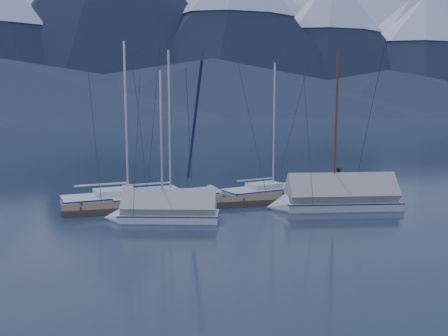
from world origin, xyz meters
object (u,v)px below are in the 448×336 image
Objects in this scene: sailboat_open_right at (279,190)px; sailboat_covered_far at (160,212)px; sailboat_covered_near at (331,200)px; sailboat_open_mid at (179,197)px; person at (339,180)px; sailboat_open_left at (137,198)px.

sailboat_covered_far is (-8.66, -5.40, 0.24)m from sailboat_open_right.
sailboat_covered_near is (1.07, -5.15, 0.32)m from sailboat_open_right.
person is at bearing -12.54° from sailboat_open_mid.
person is at bearing -42.59° from sailboat_open_right.
sailboat_covered_near is 6.02× the size of person.
sailboat_open_mid is at bearing -175.78° from sailboat_open_right.
sailboat_open_left reaches higher than sailboat_open_right.
sailboat_covered_near is 9.73m from sailboat_covered_far.
sailboat_open_mid is at bearing 97.56° from person.
sailboat_open_mid is 10.06m from person.
sailboat_open_right is (6.86, 0.51, -0.01)m from sailboat_open_mid.
sailboat_open_left reaches higher than person.
sailboat_open_right is (9.37, 0.24, -0.02)m from sailboat_open_left.
sailboat_open_left is at bearing 174.06° from sailboat_open_mid.
person is at bearing 53.25° from sailboat_covered_near.
sailboat_covered_far is (-1.80, -4.89, 0.23)m from sailboat_open_mid.
person is at bearing 13.20° from sailboat_covered_far.
sailboat_open_left is 1.07× the size of sailboat_covered_near.
sailboat_open_mid is 6.88m from sailboat_open_right.
sailboat_covered_far is at bearing -82.10° from sailboat_open_left.
sailboat_open_left is 5.21m from sailboat_covered_far.
sailboat_open_right is 1.13× the size of sailboat_covered_far.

